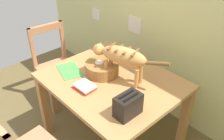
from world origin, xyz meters
TOP-DOWN VIEW (x-y plane):
  - wall_rear at (0.00, 1.84)m, footprint 4.22×0.11m
  - dining_table at (0.02, 1.03)m, footprint 1.16×0.97m
  - cat at (0.07, 1.09)m, footprint 0.66×0.27m
  - saucer_bowl at (-0.15, 1.02)m, footprint 0.19×0.19m
  - coffee_mug at (-0.14, 1.02)m, footprint 0.12×0.08m
  - magazine at (-0.36, 0.84)m, footprint 0.33×0.26m
  - book_stack at (-0.04, 0.78)m, footprint 0.18×0.16m
  - wicker_basket at (-0.12, 1.03)m, footprint 0.31×0.31m
  - toaster at (0.42, 0.81)m, footprint 0.12×0.20m
  - wooden_chair_far at (-0.95, 1.01)m, footprint 0.46×0.46m

SIDE VIEW (x-z plane):
  - wooden_chair_far at x=-0.95m, z-range -0.01..0.92m
  - dining_table at x=0.02m, z-range 0.28..1.03m
  - magazine at x=-0.36m, z-range 0.75..0.75m
  - saucer_bowl at x=-0.15m, z-range 0.75..0.78m
  - book_stack at x=-0.04m, z-range 0.75..0.79m
  - wicker_basket at x=-0.12m, z-range 0.75..0.86m
  - coffee_mug at x=-0.14m, z-range 0.78..0.86m
  - toaster at x=0.42m, z-range 0.75..0.92m
  - cat at x=0.07m, z-range 0.82..1.14m
  - wall_rear at x=0.00m, z-range 0.00..2.50m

